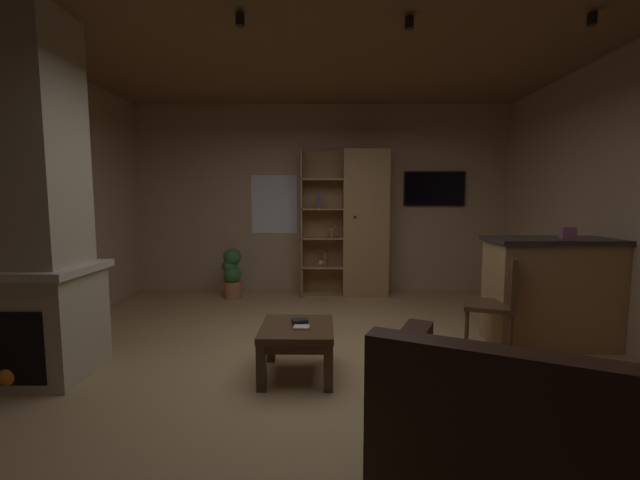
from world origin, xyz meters
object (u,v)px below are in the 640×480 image
at_px(leather_couch, 561,449).
at_px(wall_mounted_tv, 434,189).
at_px(kitchen_bar_counter, 563,292).
at_px(table_book_1, 300,321).
at_px(table_book_0, 301,327).
at_px(coffee_table, 297,336).
at_px(potted_floor_plant, 232,273).
at_px(bookshelf_cabinet, 360,224).
at_px(stone_fireplace, 28,218).
at_px(tissue_box, 568,233).
at_px(dining_chair, 498,299).

height_order(leather_couch, wall_mounted_tv, wall_mounted_tv).
relative_size(kitchen_bar_counter, table_book_1, 11.51).
relative_size(leather_couch, table_book_0, 14.89).
bearing_deg(coffee_table, potted_floor_plant, 113.43).
relative_size(bookshelf_cabinet, potted_floor_plant, 2.92).
distance_m(kitchen_bar_counter, table_book_1, 2.64).
height_order(stone_fireplace, potted_floor_plant, stone_fireplace).
bearing_deg(leather_couch, tissue_box, 59.60).
bearing_deg(bookshelf_cabinet, coffee_table, -104.86).
bearing_deg(wall_mounted_tv, kitchen_bar_counter, -73.86).
bearing_deg(coffee_table, wall_mounted_tv, 57.96).
bearing_deg(stone_fireplace, table_book_0, -0.79).
height_order(stone_fireplace, wall_mounted_tv, stone_fireplace).
xyz_separation_m(tissue_box, table_book_1, (-2.53, -0.64, -0.67)).
bearing_deg(potted_floor_plant, leather_couch, -58.90).
distance_m(kitchen_bar_counter, dining_chair, 0.80).
height_order(stone_fireplace, dining_chair, stone_fireplace).
relative_size(stone_fireplace, kitchen_bar_counter, 1.96).
distance_m(table_book_0, wall_mounted_tv, 3.80).
height_order(tissue_box, table_book_1, tissue_box).
bearing_deg(table_book_1, coffee_table, -115.86).
bearing_deg(bookshelf_cabinet, stone_fireplace, -134.90).
height_order(kitchen_bar_counter, potted_floor_plant, kitchen_bar_counter).
bearing_deg(stone_fireplace, bookshelf_cabinet, 45.10).
bearing_deg(table_book_0, tissue_box, 16.67).
height_order(dining_chair, wall_mounted_tv, wall_mounted_tv).
height_order(table_book_0, dining_chair, dining_chair).
relative_size(table_book_0, table_book_1, 0.98).
bearing_deg(kitchen_bar_counter, coffee_table, -164.28).
relative_size(leather_couch, coffee_table, 2.88).
bearing_deg(table_book_0, stone_fireplace, 179.21).
relative_size(stone_fireplace, table_book_0, 23.02).
distance_m(stone_fireplace, table_book_0, 2.31).
bearing_deg(table_book_1, potted_floor_plant, 114.09).
bearing_deg(wall_mounted_tv, dining_chair, -91.87).
bearing_deg(kitchen_bar_counter, leather_couch, -120.25).
xyz_separation_m(leather_couch, coffee_table, (-1.30, 1.44, 0.03)).
bearing_deg(table_book_0, table_book_1, 101.00).
bearing_deg(coffee_table, stone_fireplace, -178.85).
xyz_separation_m(tissue_box, coffee_table, (-2.55, -0.68, -0.79)).
bearing_deg(dining_chair, wall_mounted_tv, 88.13).
relative_size(tissue_box, table_book_0, 0.97).
xyz_separation_m(bookshelf_cabinet, tissue_box, (1.80, -2.14, 0.05)).
bearing_deg(potted_floor_plant, stone_fireplace, -110.66).
xyz_separation_m(stone_fireplace, leather_couch, (3.41, -1.39, -1.00)).
height_order(tissue_box, dining_chair, tissue_box).
bearing_deg(potted_floor_plant, wall_mounted_tv, 8.56).
bearing_deg(table_book_1, leather_couch, -48.92).
relative_size(coffee_table, dining_chair, 0.70).
bearing_deg(bookshelf_cabinet, dining_chair, -65.84).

